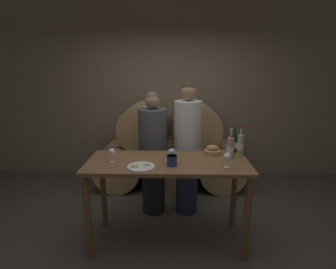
{
  "coord_description": "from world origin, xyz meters",
  "views": [
    {
      "loc": [
        0.06,
        -2.57,
        1.9
      ],
      "look_at": [
        0.0,
        0.14,
        1.2
      ],
      "focal_mm": 28.0,
      "sensor_mm": 36.0,
      "label": 1
    }
  ],
  "objects_px": {
    "blue_crock": "(172,160)",
    "wine_glass_left": "(172,152)",
    "tasting_table": "(168,173)",
    "person_right": "(187,149)",
    "cheese_plate": "(141,167)",
    "wine_bottle_red": "(234,143)",
    "wine_bottle_white": "(240,145)",
    "bread_basket": "(212,151)",
    "person_left": "(153,154)",
    "wine_bottle_rose": "(230,148)",
    "wine_glass_center": "(228,157)",
    "wine_glass_far_left": "(112,152)"
  },
  "relations": [
    {
      "from": "blue_crock",
      "to": "wine_glass_left",
      "type": "xyz_separation_m",
      "value": [
        -0.0,
        0.1,
        0.05
      ]
    },
    {
      "from": "blue_crock",
      "to": "tasting_table",
      "type": "bearing_deg",
      "value": 109.48
    },
    {
      "from": "person_right",
      "to": "cheese_plate",
      "type": "distance_m",
      "value": 0.96
    },
    {
      "from": "wine_bottle_red",
      "to": "blue_crock",
      "type": "distance_m",
      "value": 0.83
    },
    {
      "from": "wine_bottle_white",
      "to": "bread_basket",
      "type": "relative_size",
      "value": 1.81
    },
    {
      "from": "tasting_table",
      "to": "wine_glass_left",
      "type": "relative_size",
      "value": 11.53
    },
    {
      "from": "person_left",
      "to": "wine_glass_left",
      "type": "height_order",
      "value": "person_left"
    },
    {
      "from": "person_left",
      "to": "wine_bottle_rose",
      "type": "distance_m",
      "value": 1.05
    },
    {
      "from": "bread_basket",
      "to": "cheese_plate",
      "type": "relative_size",
      "value": 0.66
    },
    {
      "from": "person_left",
      "to": "wine_bottle_rose",
      "type": "bearing_deg",
      "value": -30.9
    },
    {
      "from": "wine_glass_left",
      "to": "wine_glass_center",
      "type": "xyz_separation_m",
      "value": [
        0.54,
        -0.13,
        0.0
      ]
    },
    {
      "from": "wine_bottle_white",
      "to": "cheese_plate",
      "type": "height_order",
      "value": "wine_bottle_white"
    },
    {
      "from": "person_left",
      "to": "wine_bottle_rose",
      "type": "xyz_separation_m",
      "value": [
        0.87,
        -0.52,
        0.26
      ]
    },
    {
      "from": "wine_glass_left",
      "to": "wine_bottle_white",
      "type": "bearing_deg",
      "value": 19.04
    },
    {
      "from": "person_left",
      "to": "wine_bottle_white",
      "type": "height_order",
      "value": "person_left"
    },
    {
      "from": "person_left",
      "to": "tasting_table",
      "type": "bearing_deg",
      "value": -72.28
    },
    {
      "from": "wine_bottle_red",
      "to": "wine_bottle_white",
      "type": "relative_size",
      "value": 0.99
    },
    {
      "from": "wine_bottle_red",
      "to": "wine_bottle_rose",
      "type": "bearing_deg",
      "value": -112.77
    },
    {
      "from": "wine_bottle_rose",
      "to": "cheese_plate",
      "type": "relative_size",
      "value": 1.19
    },
    {
      "from": "person_left",
      "to": "wine_glass_center",
      "type": "bearing_deg",
      "value": -45.42
    },
    {
      "from": "wine_glass_left",
      "to": "person_left",
      "type": "bearing_deg",
      "value": 110.27
    },
    {
      "from": "blue_crock",
      "to": "wine_glass_left",
      "type": "bearing_deg",
      "value": 91.33
    },
    {
      "from": "wine_bottle_red",
      "to": "cheese_plate",
      "type": "height_order",
      "value": "wine_bottle_red"
    },
    {
      "from": "person_left",
      "to": "wine_glass_left",
      "type": "distance_m",
      "value": 0.75
    },
    {
      "from": "tasting_table",
      "to": "wine_glass_far_left",
      "type": "height_order",
      "value": "wine_glass_far_left"
    },
    {
      "from": "bread_basket",
      "to": "tasting_table",
      "type": "bearing_deg",
      "value": -155.45
    },
    {
      "from": "tasting_table",
      "to": "wine_bottle_white",
      "type": "distance_m",
      "value": 0.88
    },
    {
      "from": "wine_bottle_white",
      "to": "person_left",
      "type": "bearing_deg",
      "value": 158.32
    },
    {
      "from": "wine_glass_far_left",
      "to": "wine_bottle_rose",
      "type": "bearing_deg",
      "value": 7.22
    },
    {
      "from": "wine_glass_far_left",
      "to": "blue_crock",
      "type": "bearing_deg",
      "value": -7.63
    },
    {
      "from": "wine_bottle_white",
      "to": "cheese_plate",
      "type": "xyz_separation_m",
      "value": [
        -1.06,
        -0.42,
        -0.1
      ]
    },
    {
      "from": "person_right",
      "to": "blue_crock",
      "type": "height_order",
      "value": "person_right"
    },
    {
      "from": "bread_basket",
      "to": "wine_glass_far_left",
      "type": "distance_m",
      "value": 1.1
    },
    {
      "from": "person_right",
      "to": "wine_glass_left",
      "type": "height_order",
      "value": "person_right"
    },
    {
      "from": "tasting_table",
      "to": "cheese_plate",
      "type": "distance_m",
      "value": 0.35
    },
    {
      "from": "tasting_table",
      "to": "wine_bottle_red",
      "type": "relative_size",
      "value": 5.29
    },
    {
      "from": "tasting_table",
      "to": "blue_crock",
      "type": "distance_m",
      "value": 0.23
    },
    {
      "from": "wine_bottle_rose",
      "to": "cheese_plate",
      "type": "distance_m",
      "value": 0.98
    },
    {
      "from": "blue_crock",
      "to": "wine_glass_left",
      "type": "relative_size",
      "value": 0.74
    },
    {
      "from": "cheese_plate",
      "to": "wine_glass_far_left",
      "type": "xyz_separation_m",
      "value": [
        -0.32,
        0.14,
        0.1
      ]
    },
    {
      "from": "person_right",
      "to": "cheese_plate",
      "type": "height_order",
      "value": "person_right"
    },
    {
      "from": "wine_glass_far_left",
      "to": "person_left",
      "type": "bearing_deg",
      "value": 61.47
    },
    {
      "from": "person_right",
      "to": "cheese_plate",
      "type": "relative_size",
      "value": 6.4
    },
    {
      "from": "person_right",
      "to": "wine_glass_center",
      "type": "height_order",
      "value": "person_right"
    },
    {
      "from": "wine_bottle_white",
      "to": "wine_glass_far_left",
      "type": "xyz_separation_m",
      "value": [
        -1.38,
        -0.28,
        -0.01
      ]
    },
    {
      "from": "person_left",
      "to": "wine_glass_left",
      "type": "relative_size",
      "value": 11.02
    },
    {
      "from": "blue_crock",
      "to": "wine_bottle_red",
      "type": "bearing_deg",
      "value": 31.61
    },
    {
      "from": "person_left",
      "to": "wine_bottle_red",
      "type": "relative_size",
      "value": 5.06
    },
    {
      "from": "tasting_table",
      "to": "wine_glass_far_left",
      "type": "bearing_deg",
      "value": -175.72
    },
    {
      "from": "tasting_table",
      "to": "cheese_plate",
      "type": "height_order",
      "value": "cheese_plate"
    }
  ]
}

